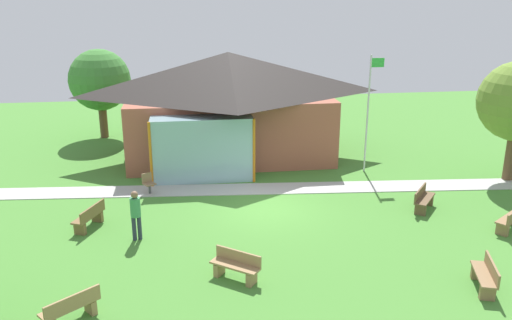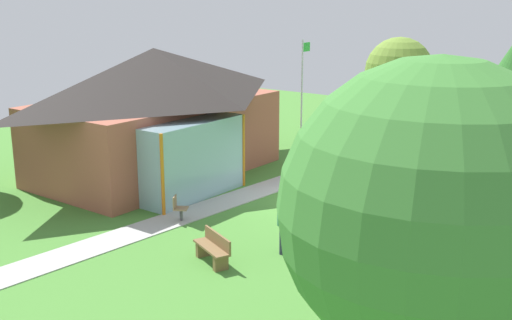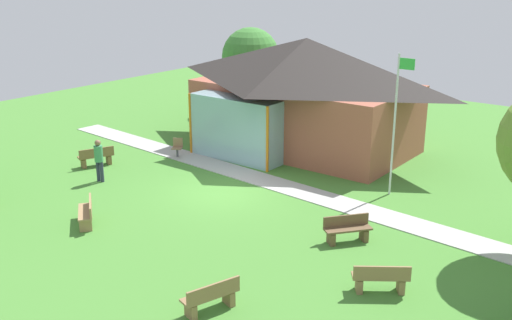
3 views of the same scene
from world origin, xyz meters
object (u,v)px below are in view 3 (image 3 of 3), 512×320
(patio_chair_west, at_px, (177,148))
(tree_behind_pavilion_left, at_px, (251,57))
(bench_front_right, at_px, (211,297))
(flagpole, at_px, (396,119))
(bench_mid_left, at_px, (96,157))
(bench_mid_right, at_px, (347,230))
(visitor_strolling_lawn, at_px, (99,157))
(bench_lawn_far_right, at_px, (381,279))
(bench_front_center, at_px, (87,213))
(pavilion, at_px, (303,92))

(patio_chair_west, bearing_deg, tree_behind_pavilion_left, -103.81)
(bench_front_right, bearing_deg, flagpole, 17.64)
(bench_mid_left, xyz_separation_m, tree_behind_pavilion_left, (-1.13, 12.31, 2.84))
(bench_mid_right, height_order, visitor_strolling_lawn, visitor_strolling_lawn)
(bench_mid_right, relative_size, patio_chair_west, 1.68)
(bench_mid_left, bearing_deg, bench_lawn_far_right, -75.42)
(bench_front_center, relative_size, bench_mid_left, 0.94)
(visitor_strolling_lawn, bearing_deg, bench_front_center, -59.63)
(bench_lawn_far_right, height_order, bench_front_center, same)
(flagpole, height_order, visitor_strolling_lawn, flagpole)
(bench_mid_left, distance_m, bench_front_right, 12.88)
(bench_lawn_far_right, bearing_deg, bench_mid_right, 99.53)
(pavilion, height_order, bench_mid_left, pavilion)
(flagpole, height_order, bench_front_right, flagpole)
(bench_lawn_far_right, xyz_separation_m, bench_front_center, (-9.78, -1.93, 0.00))
(bench_lawn_far_right, xyz_separation_m, bench_front_right, (-2.93, -3.42, 0.00))
(bench_mid_right, relative_size, bench_front_right, 0.93)
(pavilion, height_order, bench_mid_right, pavilion)
(patio_chair_west, distance_m, tree_behind_pavilion_left, 10.11)
(bench_lawn_far_right, distance_m, patio_chair_west, 13.72)
(pavilion, relative_size, bench_front_center, 7.34)
(bench_front_right, xyz_separation_m, patio_chair_west, (-9.73, 8.69, 0.01))
(tree_behind_pavilion_left, bearing_deg, bench_lawn_far_right, -42.81)
(bench_lawn_far_right, relative_size, bench_front_center, 1.01)
(bench_lawn_far_right, relative_size, bench_front_right, 0.94)
(bench_lawn_far_right, height_order, bench_mid_left, same)
(flagpole, distance_m, bench_mid_right, 5.34)
(flagpole, bearing_deg, bench_mid_right, -81.20)
(bench_front_center, distance_m, patio_chair_west, 7.76)
(pavilion, relative_size, flagpole, 2.01)
(bench_mid_left, relative_size, tree_behind_pavilion_left, 0.31)
(pavilion, distance_m, visitor_strolling_lawn, 9.79)
(flagpole, distance_m, bench_front_center, 11.40)
(bench_mid_left, relative_size, bench_front_right, 0.99)
(bench_lawn_far_right, height_order, visitor_strolling_lawn, visitor_strolling_lawn)
(visitor_strolling_lawn, xyz_separation_m, tree_behind_pavilion_left, (-2.84, 13.47, 2.22))
(bench_mid_right, relative_size, bench_front_center, 0.99)
(bench_lawn_far_right, relative_size, patio_chair_west, 1.71)
(bench_mid_right, bearing_deg, bench_front_right, 31.26)
(bench_front_center, bearing_deg, flagpole, -90.53)
(pavilion, xyz_separation_m, flagpole, (6.06, -3.07, 0.26))
(bench_lawn_far_right, xyz_separation_m, visitor_strolling_lawn, (-12.82, 1.04, 0.62))
(pavilion, height_order, flagpole, flagpole)
(bench_lawn_far_right, height_order, bench_front_right, same)
(bench_mid_left, bearing_deg, flagpole, -45.08)
(bench_lawn_far_right, distance_m, bench_mid_right, 3.12)
(bench_lawn_far_right, bearing_deg, visitor_strolling_lawn, 139.52)
(flagpole, height_order, bench_mid_right, flagpole)
(flagpole, relative_size, bench_mid_left, 3.43)
(patio_chair_west, bearing_deg, flagpole, 157.30)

